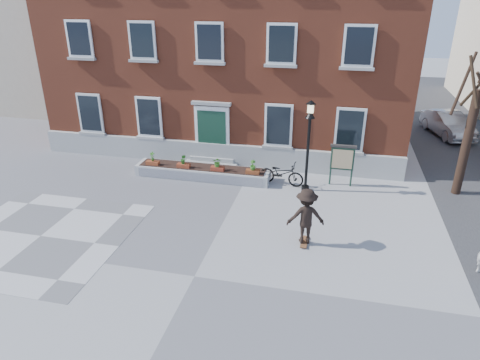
% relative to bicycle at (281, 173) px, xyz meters
% --- Properties ---
extents(ground, '(100.00, 100.00, 0.00)m').
position_rel_bicycle_xyz_m(ground, '(-1.63, -7.25, -0.53)').
color(ground, gray).
rests_on(ground, ground).
extents(checker_patch, '(6.00, 6.00, 0.01)m').
position_rel_bicycle_xyz_m(checker_patch, '(-7.63, -6.25, -0.52)').
color(checker_patch, slate).
rests_on(checker_patch, ground).
extents(distant_building, '(10.00, 12.00, 13.00)m').
position_rel_bicycle_xyz_m(distant_building, '(-19.63, 12.75, 5.97)').
color(distant_building, '#BEB299').
rests_on(distant_building, ground).
extents(bicycle, '(2.10, 1.01, 1.06)m').
position_rel_bicycle_xyz_m(bicycle, '(0.00, 0.00, 0.00)').
color(bicycle, black).
rests_on(bicycle, ground).
extents(parked_car, '(2.61, 4.52, 1.41)m').
position_rel_bicycle_xyz_m(parked_car, '(8.58, 9.13, 0.18)').
color(parked_car, '#B3B6B8').
rests_on(parked_car, ground).
extents(brick_building, '(18.40, 10.85, 12.60)m').
position_rel_bicycle_xyz_m(brick_building, '(-3.63, 6.73, 5.77)').
color(brick_building, brown).
rests_on(brick_building, ground).
extents(planter_assembly, '(6.20, 1.12, 1.15)m').
position_rel_bicycle_xyz_m(planter_assembly, '(-3.62, -0.07, -0.22)').
color(planter_assembly, beige).
rests_on(planter_assembly, ground).
extents(bare_tree, '(1.83, 1.83, 6.16)m').
position_rel_bicycle_xyz_m(bare_tree, '(7.38, 0.76, 2.26)').
color(bare_tree, black).
rests_on(bare_tree, ground).
extents(lamp_post, '(0.40, 0.40, 3.93)m').
position_rel_bicycle_xyz_m(lamp_post, '(1.10, -0.37, 2.01)').
color(lamp_post, black).
rests_on(lamp_post, ground).
extents(notice_board, '(1.10, 0.16, 1.87)m').
position_rel_bicycle_xyz_m(notice_board, '(2.55, 0.48, 0.73)').
color(notice_board, '#183024').
rests_on(notice_board, ground).
extents(skateboarder, '(1.39, 0.99, 2.02)m').
position_rel_bicycle_xyz_m(skateboarder, '(1.43, -4.65, 0.52)').
color(skateboarder, brown).
rests_on(skateboarder, ground).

